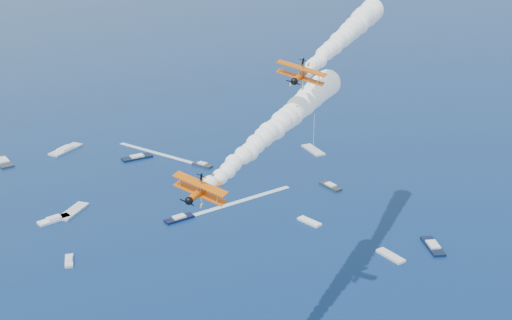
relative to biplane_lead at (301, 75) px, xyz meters
name	(u,v)px	position (x,y,z in m)	size (l,w,h in m)	color
biplane_lead	(301,75)	(0.00, 0.00, 0.00)	(8.51, 9.54, 5.75)	#DD5404
biplane_trail	(201,191)	(-28.13, -16.41, -10.96)	(8.01, 8.98, 5.41)	#E95A04
smoke_trail_lead	(344,37)	(21.78, 17.11, 2.09)	(44.71, 36.37, 10.04)	white
smoke_trail_trail	(278,126)	(-5.28, -0.75, -8.87)	(46.60, 33.79, 10.04)	white
spectator_boats	(78,212)	(-24.80, 89.34, -61.50)	(197.54, 166.15, 0.70)	#2A3039
boat_wakes	(93,177)	(-12.80, 115.53, -61.82)	(141.61, 79.80, 0.04)	white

